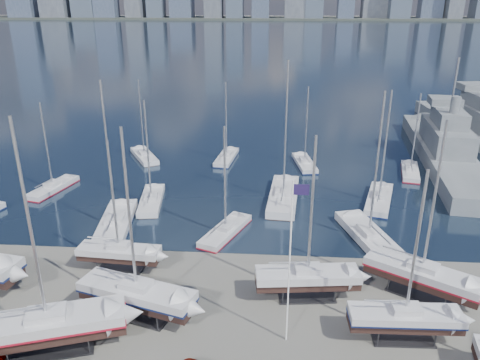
{
  "coord_description": "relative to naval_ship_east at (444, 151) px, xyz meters",
  "views": [
    {
      "loc": [
        4.9,
        -42.14,
        24.71
      ],
      "look_at": [
        1.13,
        8.0,
        5.07
      ],
      "focal_mm": 35.0,
      "sensor_mm": 36.0,
      "label": 1
    }
  ],
  "objects": [
    {
      "name": "ground",
      "position": [
        -32.31,
        -42.07,
        -1.66
      ],
      "size": [
        1400.0,
        1400.0,
        0.0
      ],
      "primitive_type": "plane",
      "color": "#605E59",
      "rests_on": "ground"
    },
    {
      "name": "water",
      "position": [
        -32.31,
        267.93,
        -1.81
      ],
      "size": [
        1400.0,
        600.0,
        0.4
      ],
      "primitive_type": "cube",
      "color": "#1B2840",
      "rests_on": "ground"
    },
    {
      "name": "far_shore",
      "position": [
        -32.31,
        527.93,
        -0.56
      ],
      "size": [
        1400.0,
        80.0,
        2.2
      ],
      "primitive_type": "cube",
      "color": "#2D332D",
      "rests_on": "ground"
    },
    {
      "name": "sailboat_cradle_1",
      "position": [
        -43.65,
        -47.16,
        0.51
      ],
      "size": [
        11.61,
        6.55,
        17.94
      ],
      "rotation": [
        0.0,
        0.0,
        0.33
      ],
      "color": "#2D2D33",
      "rests_on": "ground"
    },
    {
      "name": "sailboat_cradle_2",
      "position": [
        -41.94,
        -35.97,
        0.27
      ],
      "size": [
        8.02,
        2.73,
        13.11
      ],
      "rotation": [
        0.0,
        0.0,
        -0.07
      ],
      "color": "#2D2D33",
      "rests_on": "ground"
    },
    {
      "name": "sailboat_cradle_3",
      "position": [
        -38.26,
        -42.69,
        0.42
      ],
      "size": [
        10.4,
        5.62,
        16.18
      ],
      "rotation": [
        0.0,
        0.0,
        -0.3
      ],
      "color": "#2D2D33",
      "rests_on": "ground"
    },
    {
      "name": "sailboat_cradle_4",
      "position": [
        -24.16,
        -39.07,
        0.35
      ],
      "size": [
        9.25,
        3.58,
        14.81
      ],
      "rotation": [
        0.0,
        0.0,
        0.12
      ],
      "color": "#2D2D33",
      "rests_on": "ground"
    },
    {
      "name": "sailboat_cradle_5",
      "position": [
        -17.05,
        -44.01,
        0.31
      ],
      "size": [
        8.64,
        2.67,
        14.01
      ],
      "rotation": [
        0.0,
        0.0,
        0.03
      ],
      "color": "#2D2D33",
      "rests_on": "ground"
    },
    {
      "name": "sailboat_cradle_6",
      "position": [
        -14.13,
        -38.0,
        0.4
      ],
      "size": [
        9.78,
        7.65,
        15.93
      ],
      "rotation": [
        0.0,
        0.0,
        -0.57
      ],
      "color": "#2D2D33",
      "rests_on": "ground"
    },
    {
      "name": "sailboat_moored_1",
      "position": [
        -57.44,
        -17.04,
        -1.36
      ],
      "size": [
        4.42,
        8.89,
        12.8
      ],
      "rotation": [
        0.0,
        0.0,
        1.32
      ],
      "color": "black",
      "rests_on": "water"
    },
    {
      "name": "sailboat_moored_2",
      "position": [
        -48.57,
        -2.65,
        -1.34
      ],
      "size": [
        6.66,
        9.05,
        13.57
      ],
      "rotation": [
        0.0,
        0.0,
        2.09
      ],
      "color": "black",
      "rests_on": "water"
    },
    {
      "name": "sailboat_moored_3",
      "position": [
        -45.22,
        -27.42,
        -1.35
      ],
      "size": [
        4.89,
        12.19,
        17.72
      ],
      "rotation": [
        0.0,
        0.0,
        1.71
      ],
      "color": "black",
      "rests_on": "water"
    },
    {
      "name": "sailboat_moored_4",
      "position": [
        -42.87,
        -20.33,
        -1.34
      ],
      "size": [
        3.83,
        9.56,
        14.03
      ],
      "rotation": [
        0.0,
        0.0,
        1.71
      ],
      "color": "black",
      "rests_on": "water"
    },
    {
      "name": "sailboat_moored_5",
      "position": [
        -35.02,
        -2.29,
        -1.36
      ],
      "size": [
        3.47,
        9.06,
        13.21
      ],
      "rotation": [
        0.0,
        0.0,
        1.46
      ],
      "color": "black",
      "rests_on": "water"
    },
    {
      "name": "sailboat_moored_6",
      "position": [
        -32.51,
        -27.95,
        -1.36
      ],
      "size": [
        5.51,
        8.99,
        13.02
      ],
      "rotation": [
        0.0,
        0.0,
        1.19
      ],
      "color": "black",
      "rests_on": "water"
    },
    {
      "name": "sailboat_moored_7",
      "position": [
        -25.96,
        -18.01,
        -1.34
      ],
      "size": [
        4.46,
        12.68,
        18.79
      ],
      "rotation": [
        0.0,
        0.0,
        1.49
      ],
      "color": "black",
      "rests_on": "water"
    },
    {
      "name": "sailboat_moored_8",
      "position": [
        -22.49,
        -4.17,
        -1.36
      ],
      "size": [
        3.81,
        8.97,
        12.99
      ],
      "rotation": [
        0.0,
        0.0,
        1.73
      ],
      "color": "black",
      "rests_on": "water"
    },
    {
      "name": "sailboat_moored_9",
      "position": [
        -16.82,
        -28.25,
        -1.34
      ],
      "size": [
        6.23,
        11.77,
        17.12
      ],
      "rotation": [
        0.0,
        0.0,
        1.86
      ],
      "color": "black",
      "rests_on": "water"
    },
    {
      "name": "sailboat_moored_10",
      "position": [
        -13.66,
        -17.85,
        -1.36
      ],
      "size": [
        5.56,
        10.6,
        15.26
      ],
      "rotation": [
        0.0,
        0.0,
        1.29
      ],
      "color": "black",
      "rests_on": "water"
    },
    {
      "name": "sailboat_moored_11",
      "position": [
        -6.89,
        -6.82,
        -1.36
      ],
      "size": [
        4.08,
        8.79,
        12.69
      ],
      "rotation": [
        0.0,
        0.0,
        1.36
      ],
      "color": "black",
      "rests_on": "water"
    },
    {
      "name": "naval_ship_east",
      "position": [
        0.0,
        0.0,
        0.0
      ],
      "size": [
        11.68,
        43.82,
        17.9
      ],
      "rotation": [
        0.0,
        0.0,
        1.46
      ],
      "color": "slate",
      "rests_on": "water"
    },
    {
      "name": "naval_ship_west",
      "position": [
        10.48,
        13.63,
        -0.0
      ],
      "size": [
        10.62,
        45.5,
        18.06
      ],
      "rotation": [
        0.0,
        0.0,
        1.65
      ],
      "color": "slate",
      "rests_on": "water"
    },
    {
      "name": "flagpole",
      "position": [
        -25.93,
        -44.79,
        6.06
      ],
      "size": [
        1.17,
        0.12,
        13.27
      ],
      "color": "white",
      "rests_on": "ground"
    }
  ]
}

